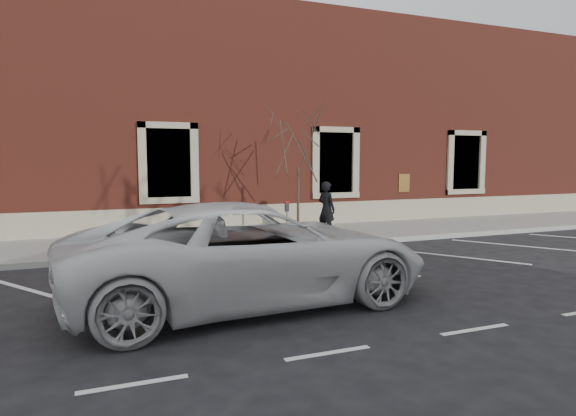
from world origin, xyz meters
name	(u,v)px	position (x,y,z in m)	size (l,w,h in m)	color
ground	(296,249)	(0.00, 0.00, 0.00)	(120.00, 120.00, 0.00)	#28282B
sidewalk_near	(275,237)	(0.00, 1.75, 0.07)	(40.00, 3.50, 0.15)	#9A9791
curb_near	(296,246)	(0.00, -0.05, 0.07)	(40.00, 0.12, 0.15)	#9E9E99
parking_stripes	(330,264)	(0.00, -2.20, 0.00)	(28.00, 4.40, 0.01)	silver
building_civic	(227,124)	(0.00, 7.74, 4.00)	(40.00, 8.62, 8.00)	maroon
man	(326,209)	(1.38, 0.87, 1.00)	(0.62, 0.41, 1.69)	black
parking_meter	(287,214)	(-0.22, 0.12, 0.98)	(0.11, 0.08, 1.20)	#595B60
tree_grate	(298,236)	(0.50, 1.05, 0.17)	(1.20, 1.20, 0.03)	#3C2613
sapling	(298,148)	(0.50, 1.05, 2.87)	(2.33, 2.33, 3.88)	#3D3225
white_truck	(251,253)	(-2.66, -4.45, 0.88)	(2.92, 6.34, 1.76)	silver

